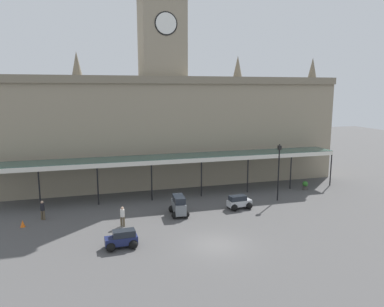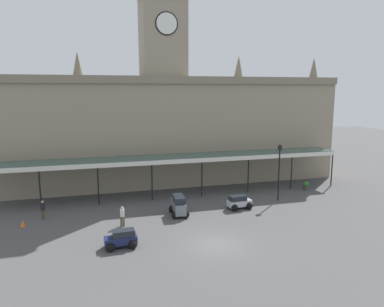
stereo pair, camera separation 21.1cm
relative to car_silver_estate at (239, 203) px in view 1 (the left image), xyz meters
name	(u,v)px [view 1 (the left image)]	position (x,y,z in m)	size (l,w,h in m)	color
ground_plane	(216,245)	(-4.76, -7.06, -0.56)	(140.00, 140.00, 0.00)	#4C4A4A
station_building	(163,124)	(-4.76, 11.75, 6.41)	(41.39, 6.81, 22.22)	gray
entrance_canopy	(174,158)	(-4.76, 6.12, 3.41)	(36.61, 3.26, 4.13)	#38564C
car_silver_estate	(239,203)	(0.00, 0.00, 0.00)	(2.33, 1.69, 1.27)	#B2B5BA
car_grey_van	(179,206)	(-5.83, -0.19, 0.24)	(1.70, 2.46, 1.77)	slate
car_navy_estate	(122,240)	(-11.30, -5.66, 0.00)	(2.29, 1.61, 1.27)	#19214C
pedestrian_beside_cars	(43,209)	(-17.27, 1.87, 0.34)	(0.36, 0.34, 1.67)	brown
pedestrian_near_entrance	(122,216)	(-10.87, -1.56, 0.34)	(0.35, 0.34, 1.67)	brown
victorian_lamppost	(279,166)	(4.74, 1.33, 2.93)	(0.30, 0.30, 5.72)	black
traffic_cone	(23,224)	(-18.67, 0.52, -0.28)	(0.40, 0.40, 0.57)	orange
planter_forecourt_centre	(305,185)	(9.65, 4.05, -0.07)	(0.60, 0.60, 0.96)	#47423D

